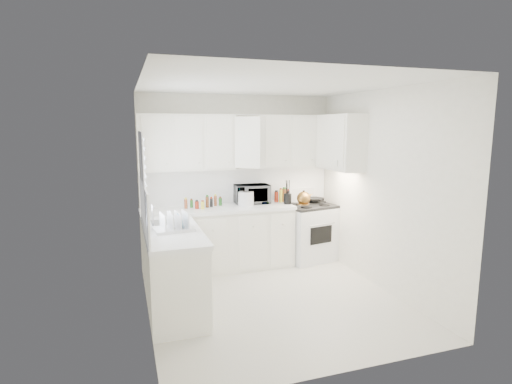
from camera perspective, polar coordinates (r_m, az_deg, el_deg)
name	(u,v)px	position (r m, az deg, el deg)	size (l,w,h in m)	color
floor	(274,300)	(5.21, 2.49, -14.92)	(3.20, 3.20, 0.00)	silver
ceiling	(275,85)	(4.78, 2.72, 14.87)	(3.20, 3.20, 0.00)	white
wall_back	(238,180)	(6.33, -2.55, 1.69)	(3.00, 3.00, 0.00)	white
wall_front	(344,229)	(3.41, 12.22, -5.08)	(3.00, 3.00, 0.00)	white
wall_left	(144,204)	(4.52, -15.48, -1.68)	(3.20, 3.20, 0.00)	white
wall_right	(382,191)	(5.53, 17.29, 0.18)	(3.20, 3.20, 0.00)	white
window_blinds	(143,177)	(4.83, -15.58, 2.00)	(0.06, 0.96, 1.06)	white
lower_cabinets_back	(219,240)	(6.12, -5.27, -6.73)	(2.22, 0.60, 0.90)	white
lower_cabinets_left	(173,270)	(4.96, -11.64, -10.76)	(0.60, 1.60, 0.90)	white
countertop_back	(218,209)	(6.00, -5.31, -2.39)	(2.24, 0.64, 0.05)	white
countertop_left	(172,231)	(4.82, -11.71, -5.44)	(0.64, 1.62, 0.05)	white
backsplash_back	(238,185)	(6.33, -2.52, 1.01)	(2.98, 0.02, 0.55)	white
backsplash_left	(144,208)	(4.73, -15.44, -2.13)	(0.02, 1.60, 0.55)	white
upper_cabinets_back	(241,168)	(6.15, -2.15, 3.35)	(3.00, 0.33, 0.80)	white
upper_cabinets_right	(339,169)	(6.10, 11.65, 3.12)	(0.33, 0.90, 0.80)	white
sink	(168,213)	(5.13, -12.22, -2.91)	(0.42, 0.38, 0.30)	gray
stove	(309,225)	(6.54, 7.48, -4.58)	(0.75, 0.61, 1.15)	white
tea_kettle	(304,197)	(6.23, 6.72, -0.73)	(0.26, 0.22, 0.24)	olive
frying_pan	(315,198)	(6.68, 8.35, -0.88)	(0.29, 0.49, 0.04)	black
microwave	(252,192)	(6.26, -0.63, 0.03)	(0.53, 0.29, 0.36)	gray
rice_cooker	(246,197)	(6.10, -1.49, -0.73)	(0.25, 0.25, 0.25)	white
paper_towel	(243,194)	(6.29, -1.84, -0.33)	(0.12, 0.12, 0.27)	white
utensil_crock	(288,192)	(6.21, 4.47, 0.05)	(0.13, 0.13, 0.38)	black
dish_rack	(173,220)	(4.73, -11.56, -3.91)	(0.44, 0.33, 0.24)	white
spice_left_0	(186,203)	(6.03, -9.87, -1.57)	(0.06, 0.06, 0.13)	#A04F2B
spice_left_1	(192,204)	(5.95, -9.03, -1.68)	(0.06, 0.06, 0.13)	#256622
spice_left_2	(196,203)	(6.05, -8.47, -1.49)	(0.06, 0.06, 0.13)	#A42B15
spice_left_3	(202,203)	(5.97, -7.61, -1.60)	(0.06, 0.06, 0.13)	yellow
spice_left_4	(206,202)	(6.07, -7.07, -1.41)	(0.06, 0.06, 0.13)	brown
spice_left_5	(212,203)	(6.00, -6.20, -1.52)	(0.06, 0.06, 0.13)	black
spice_left_6	(216,201)	(6.10, -5.69, -1.33)	(0.06, 0.06, 0.13)	#A04F2B
spice_left_7	(222,202)	(6.03, -4.81, -1.44)	(0.06, 0.06, 0.13)	#256622
sauce_right_0	(276,196)	(6.42, 2.80, -0.51)	(0.06, 0.06, 0.19)	#A42B15
sauce_right_1	(280,196)	(6.38, 3.45, -0.57)	(0.06, 0.06, 0.19)	yellow
sauce_right_2	(282,195)	(6.46, 3.71, -0.46)	(0.06, 0.06, 0.19)	brown
sauce_right_3	(287,196)	(6.42, 4.37, -0.52)	(0.06, 0.06, 0.19)	black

